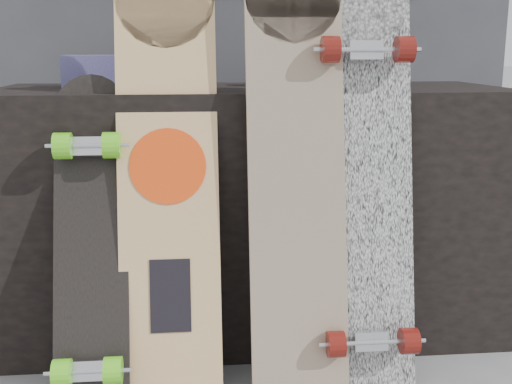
{
  "coord_description": "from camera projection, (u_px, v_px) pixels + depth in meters",
  "views": [
    {
      "loc": [
        -0.19,
        -1.55,
        0.92
      ],
      "look_at": [
        -0.02,
        0.2,
        0.53
      ],
      "focal_mm": 45.0,
      "sensor_mm": 36.0,
      "label": 1
    }
  ],
  "objects": [
    {
      "name": "vendor_table",
      "position": [
        252.0,
        209.0,
        2.12
      ],
      "size": [
        1.6,
        0.6,
        0.8
      ],
      "primitive_type": "cube",
      "color": "black",
      "rests_on": "ground"
    },
    {
      "name": "booth",
      "position": [
        234.0,
        6.0,
        2.79
      ],
      "size": [
        2.4,
        0.22,
        2.2
      ],
      "color": "#38383D",
      "rests_on": "ground"
    },
    {
      "name": "merch_box_purple",
      "position": [
        93.0,
        71.0,
        2.03
      ],
      "size": [
        0.18,
        0.12,
        0.1
      ],
      "primitive_type": "cube",
      "color": "#3C3975",
      "rests_on": "vendor_table"
    },
    {
      "name": "merch_box_small",
      "position": [
        383.0,
        67.0,
        2.11
      ],
      "size": [
        0.14,
        0.14,
        0.12
      ],
      "primitive_type": "cube",
      "color": "#3C3975",
      "rests_on": "vendor_table"
    },
    {
      "name": "merch_box_flat",
      "position": [
        282.0,
        76.0,
        2.12
      ],
      "size": [
        0.22,
        0.1,
        0.06
      ],
      "primitive_type": "cube",
      "color": "#D1B78C",
      "rests_on": "vendor_table"
    },
    {
      "name": "longboard_geisha",
      "position": [
        168.0,
        160.0,
        1.73
      ],
      "size": [
        0.27,
        0.32,
        1.19
      ],
      "rotation": [
        -0.25,
        0.0,
        0.0
      ],
      "color": "#D1B98D",
      "rests_on": "ground"
    },
    {
      "name": "longboard_celtic",
      "position": [
        296.0,
        160.0,
        1.7
      ],
      "size": [
        0.26,
        0.28,
        1.19
      ],
      "rotation": [
        -0.22,
        0.0,
        0.0
      ],
      "color": "beige",
      "rests_on": "ground"
    },
    {
      "name": "longboard_cascadia",
      "position": [
        364.0,
        163.0,
        1.74
      ],
      "size": [
        0.27,
        0.32,
        1.19
      ],
      "rotation": [
        -0.21,
        0.0,
        0.0
      ],
      "color": "white",
      "rests_on": "ground"
    },
    {
      "name": "skateboard_dark",
      "position": [
        90.0,
        235.0,
        1.7
      ],
      "size": [
        0.2,
        0.37,
        0.85
      ],
      "rotation": [
        -0.34,
        0.0,
        0.0
      ],
      "color": "black",
      "rests_on": "ground"
    }
  ]
}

